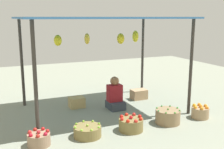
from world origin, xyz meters
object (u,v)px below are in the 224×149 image
at_px(basket_limes, 87,131).
at_px(basket_red_tomatoes, 131,124).
at_px(basket_green_chilies, 168,116).
at_px(wooden_crate_near_vendor, 139,94).
at_px(vendor_person, 115,96).
at_px(basket_oranges, 200,112).
at_px(wooden_crate_stacked_rear, 77,102).
at_px(basket_red_apples, 39,139).

distance_m(basket_limes, basket_red_tomatoes, 0.86).
bearing_deg(basket_green_chilies, wooden_crate_near_vendor, 80.47).
distance_m(vendor_person, basket_green_chilies, 1.44).
relative_size(basket_red_tomatoes, wooden_crate_near_vendor, 1.16).
bearing_deg(wooden_crate_near_vendor, basket_oranges, -73.57).
height_order(basket_red_tomatoes, wooden_crate_stacked_rear, basket_red_tomatoes).
relative_size(vendor_person, basket_green_chilies, 1.53).
relative_size(basket_limes, basket_green_chilies, 1.00).
distance_m(vendor_person, basket_limes, 1.69).
height_order(vendor_person, basket_limes, vendor_person).
distance_m(basket_oranges, wooden_crate_stacked_rear, 2.87).
bearing_deg(basket_red_tomatoes, basket_limes, 174.99).
height_order(basket_red_apples, basket_green_chilies, basket_green_chilies).
xyz_separation_m(wooden_crate_near_vendor, wooden_crate_stacked_rear, (-1.72, -0.00, -0.00)).
height_order(vendor_person, wooden_crate_near_vendor, vendor_person).
bearing_deg(basket_red_apples, wooden_crate_near_vendor, 30.54).
bearing_deg(basket_green_chilies, basket_oranges, -2.42).
bearing_deg(basket_red_tomatoes, basket_oranges, 0.03).
relative_size(basket_red_tomatoes, wooden_crate_stacked_rear, 1.32).
bearing_deg(basket_green_chilies, wooden_crate_stacked_rear, 129.31).
xyz_separation_m(basket_oranges, wooden_crate_near_vendor, (-0.53, 1.78, -0.00)).
relative_size(basket_red_apples, basket_green_chilies, 0.76).
relative_size(vendor_person, basket_red_tomatoes, 1.65).
bearing_deg(basket_oranges, wooden_crate_near_vendor, 106.43).
relative_size(basket_green_chilies, basket_oranges, 1.37).
relative_size(wooden_crate_near_vendor, wooden_crate_stacked_rear, 1.14).
distance_m(basket_red_apples, basket_limes, 0.88).
distance_m(basket_green_chilies, wooden_crate_near_vendor, 1.77).
xyz_separation_m(basket_limes, basket_red_tomatoes, (0.86, -0.08, 0.03)).
height_order(basket_red_tomatoes, wooden_crate_near_vendor, basket_red_tomatoes).
bearing_deg(basket_green_chilies, basket_red_apples, 179.24).
height_order(basket_red_apples, wooden_crate_near_vendor, basket_red_apples).
height_order(vendor_person, basket_oranges, vendor_person).
bearing_deg(basket_limes, basket_green_chilies, -1.31).
distance_m(basket_red_tomatoes, wooden_crate_stacked_rear, 1.87).
bearing_deg(basket_limes, vendor_person, 48.17).
height_order(basket_limes, basket_oranges, basket_oranges).
relative_size(basket_red_apples, wooden_crate_near_vendor, 0.96).
distance_m(basket_red_tomatoes, basket_green_chilies, 0.88).
bearing_deg(vendor_person, basket_green_chilies, -64.45).
bearing_deg(vendor_person, wooden_crate_near_vendor, 26.71).
bearing_deg(basket_oranges, basket_red_apples, 178.85).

